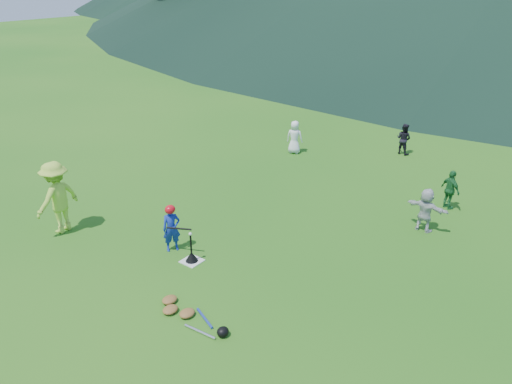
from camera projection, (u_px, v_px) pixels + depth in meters
ground at (192, 261)px, 11.74m from camera, size 120.00×120.00×0.00m
home_plate at (192, 261)px, 11.74m from camera, size 0.45×0.45×0.02m
baseball at (190, 234)px, 11.44m from camera, size 0.08×0.08×0.08m
batter_child at (171, 228)px, 12.00m from camera, size 0.47×0.51×1.18m
adult_coach at (57, 198)px, 12.73m from camera, size 0.86×1.32×1.92m
fielder_a at (295, 137)px, 18.41m from camera, size 0.69×0.55×1.23m
fielder_b at (404, 139)px, 18.34m from camera, size 0.61×0.51×1.15m
fielder_c at (450, 190)px, 14.11m from camera, size 0.73×0.59×1.16m
fielder_d at (426, 210)px, 12.90m from camera, size 1.12×0.43×1.19m
batting_tee at (192, 257)px, 11.69m from camera, size 0.30×0.30×0.68m
batter_gear at (171, 211)px, 11.78m from camera, size 0.71×0.32×0.54m
equipment_pile at (187, 313)px, 9.87m from camera, size 1.80×0.57×0.19m
outfield_fence at (497, 65)px, 31.81m from camera, size 70.07×0.08×1.33m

